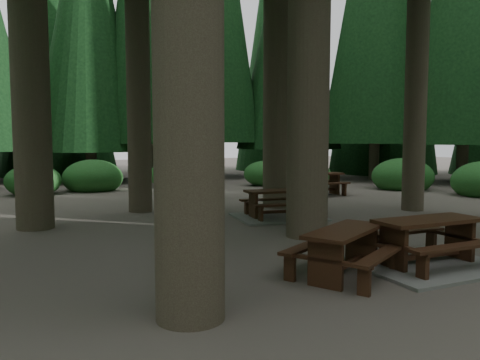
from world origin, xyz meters
name	(u,v)px	position (x,y,z in m)	size (l,w,h in m)	color
ground	(277,242)	(0.00, 0.00, 0.00)	(80.00, 80.00, 0.00)	#534A43
picnic_table_a	(427,250)	(1.26, -2.52, 0.25)	(2.23, 1.85, 0.75)	gray
picnic_table_c	(278,209)	(1.39, 2.41, 0.23)	(2.33, 2.01, 0.72)	gray
picnic_table_d	(317,180)	(5.17, 6.21, 0.52)	(1.88, 1.55, 0.79)	#341F0F
picnic_table_e	(345,245)	(-0.27, -2.43, 0.46)	(2.04, 1.92, 0.70)	#341F0F
shrub_ring	(289,213)	(0.70, 0.75, 0.40)	(23.86, 24.64, 1.49)	#276322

